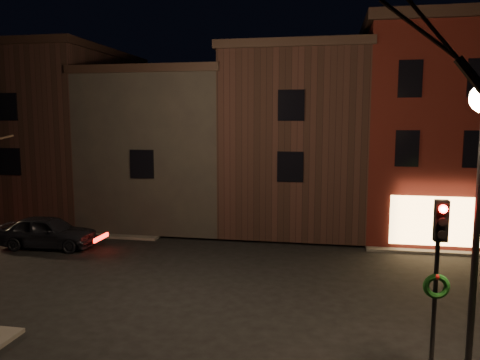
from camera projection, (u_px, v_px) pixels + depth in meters
name	position (u px, v px, depth m)	size (l,w,h in m)	color
ground	(236.00, 282.00, 16.98)	(120.00, 120.00, 0.00)	black
sidewalk_far_left	(52.00, 188.00, 40.11)	(30.00, 30.00, 0.12)	#2D2B28
corner_building	(423.00, 129.00, 24.07)	(6.50, 8.50, 10.50)	#420F0B
row_building_a	(298.00, 138.00, 26.32)	(7.30, 10.30, 9.40)	black
row_building_b	(175.00, 146.00, 27.71)	(7.80, 10.30, 8.40)	black
row_building_c	(62.00, 132.00, 28.93)	(7.30, 10.30, 9.90)	black
traffic_signal	(438.00, 261.00, 10.23)	(0.58, 0.38, 4.05)	black
parked_car_a	(48.00, 232.00, 21.50)	(1.78, 4.41, 1.50)	black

